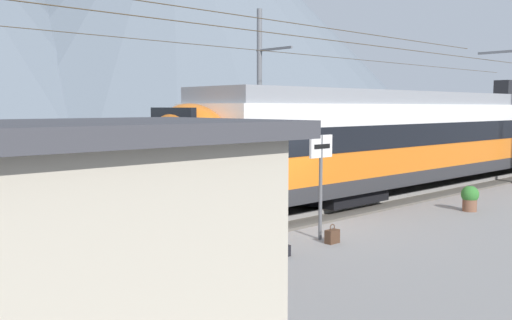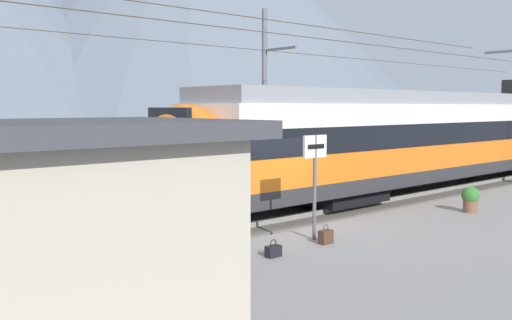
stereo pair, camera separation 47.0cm
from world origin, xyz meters
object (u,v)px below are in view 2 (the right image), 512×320
Objects in this scene: platform_sign at (315,164)px; handbag_beside_passenger at (273,251)px; train_far_track at (501,123)px; handbag_near_sign at (326,237)px; passenger_walking at (233,219)px; platform_shelter at (1,293)px; train_near_platform at (460,133)px; catenary_mast_far_side at (266,91)px; potted_plant_platform_edge at (470,198)px.

platform_sign is 6.62× the size of handbag_beside_passenger.
train_far_track is 29.61m from handbag_near_sign.
platform_shelter is at bearing -147.77° from passenger_walking.
train_near_platform is 15.72m from passenger_walking.
catenary_mast_far_side is at bearing 119.19° from train_near_platform.
train_far_track is 39.98× the size of potted_plant_platform_edge.
train_far_track is 29.35m from platform_sign.
handbag_beside_passenger is at bearing -131.55° from catenary_mast_far_side.
train_far_track is 82.82× the size of handbag_beside_passenger.
passenger_walking reaches higher than handbag_near_sign.
handbag_beside_passenger is 0.09× the size of platform_shelter.
catenary_mast_far_side is 114.71× the size of handbag_beside_passenger.
train_near_platform reaches higher than platform_shelter.
platform_shelter reaches higher than handbag_beside_passenger.
catenary_mast_far_side is at bearing 48.45° from handbag_beside_passenger.
catenary_mast_far_side is 55.37× the size of potted_plant_platform_edge.
train_near_platform is 6.96× the size of platform_shelter.
passenger_walking is at bearing 32.23° from platform_shelter.
handbag_near_sign is at bearing 23.14° from platform_shelter.
platform_sign is at bearing 173.41° from potted_plant_platform_edge.
platform_sign is (-27.94, -8.98, -0.17)m from train_far_track.
platform_shelter is at bearing -154.48° from platform_sign.
platform_sign is 8.55m from platform_shelter.
platform_shelter reaches higher than passenger_walking.
potted_plant_platform_edge is (-6.65, -4.03, -1.48)m from train_near_platform.
train_far_track is 0.72× the size of catenary_mast_far_side.
catenary_mast_far_side is at bearing 45.70° from passenger_walking.
handbag_near_sign reaches higher than handbag_beside_passenger.
handbag_near_sign is at bearing -126.75° from catenary_mast_far_side.
train_near_platform is 80.55× the size of handbag_beside_passenger.
passenger_walking is at bearing -134.30° from catenary_mast_far_side.
platform_shelter is (-13.45, -3.02, 1.04)m from potted_plant_platform_edge.
platform_sign is at bearing 78.91° from handbag_near_sign.
platform_sign is at bearing 11.80° from passenger_walking.
train_near_platform is 16.92× the size of passenger_walking.
platform_shelter is (-4.91, -3.10, 0.51)m from passenger_walking.
handbag_beside_passenger is at bearing -164.76° from platform_sign.
platform_sign reaches higher than handbag_beside_passenger.
catenary_mast_far_side is (-19.68, 1.77, 1.83)m from train_far_track.
train_near_platform is 21.30m from platform_shelter.
passenger_walking is at bearing -168.20° from platform_sign.
potted_plant_platform_edge is (5.74, -0.66, -1.31)m from platform_sign.
platform_sign is 2.96m from passenger_walking.
potted_plant_platform_edge is (5.82, -0.24, 0.26)m from handbag_near_sign.
train_near_platform is at bearing 31.21° from potted_plant_platform_edge.
handbag_beside_passenger is 6.98m from platform_shelter.
handbag_beside_passenger is at bearing 6.54° from passenger_walking.
handbag_near_sign is 8.40m from platform_shelter.
catenary_mast_far_side is 12.15m from potted_plant_platform_edge.
handbag_near_sign is 5.83m from potted_plant_platform_edge.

